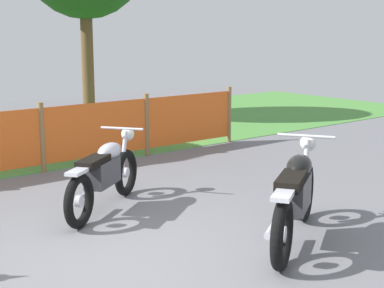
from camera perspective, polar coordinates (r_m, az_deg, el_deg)
name	(u,v)px	position (r m, az deg, el deg)	size (l,w,h in m)	color
ground	(118,261)	(5.56, -7.22, -11.28)	(24.00, 24.00, 0.02)	slate
motorcycle_lead	(105,174)	(6.92, -8.53, -2.89)	(1.62, 1.18, 0.90)	black
motorcycle_trailing	(295,195)	(5.91, 10.06, -4.95)	(1.83, 1.21, 0.99)	black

